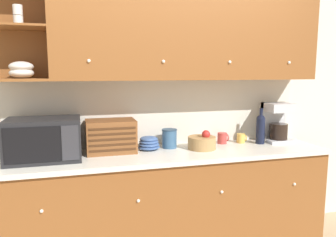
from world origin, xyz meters
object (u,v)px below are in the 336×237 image
object	(u,v)px
microwave	(44,139)
mug	(241,138)
fruit_basket	(202,142)
mug_blue_second	(222,138)
coffee_maker	(277,122)
wine_bottle	(260,128)
storage_canister	(169,138)
bowl_stack_on_counter	(149,143)
bread_box	(111,136)

from	to	relation	value
microwave	mug	xyz separation A→B (m)	(1.77, 0.14, -0.12)
fruit_basket	mug_blue_second	world-z (taller)	fruit_basket
coffee_maker	wine_bottle	bearing A→B (deg)	-167.07
storage_canister	coffee_maker	distance (m)	1.09
storage_canister	coffee_maker	bearing A→B (deg)	-0.81
fruit_basket	bowl_stack_on_counter	bearing A→B (deg)	167.40
microwave	coffee_maker	world-z (taller)	coffee_maker
storage_canister	mug	size ratio (longest dim) A/B	1.86
microwave	mug_blue_second	world-z (taller)	microwave
fruit_basket	wine_bottle	xyz separation A→B (m)	(0.62, 0.06, 0.09)
bread_box	fruit_basket	world-z (taller)	bread_box
bowl_stack_on_counter	mug	world-z (taller)	bowl_stack_on_counter
mug_blue_second	mug	xyz separation A→B (m)	(0.19, -0.02, -0.01)
bowl_stack_on_counter	coffee_maker	size ratio (longest dim) A/B	0.50
microwave	storage_canister	xyz separation A→B (m)	(1.05, 0.13, -0.08)
bread_box	mug_blue_second	world-z (taller)	bread_box
storage_canister	wine_bottle	bearing A→B (deg)	-4.06
storage_canister	wine_bottle	world-z (taller)	wine_bottle
mug_blue_second	coffee_maker	world-z (taller)	coffee_maker
bowl_stack_on_counter	wine_bottle	xyz separation A→B (m)	(1.08, -0.05, 0.10)
mug	wine_bottle	xyz separation A→B (m)	(0.16, -0.08, 0.11)
mug	wine_bottle	bearing A→B (deg)	-26.62
microwave	storage_canister	world-z (taller)	microwave
microwave	storage_canister	bearing A→B (deg)	6.90
bread_box	mug	distance (m)	1.25
storage_canister	mug	distance (m)	0.73
bread_box	fruit_basket	distance (m)	0.80
bread_box	wine_bottle	bearing A→B (deg)	-2.04
bowl_stack_on_counter	fruit_basket	xyz separation A→B (m)	(0.46, -0.10, 0.00)
storage_canister	bowl_stack_on_counter	bearing A→B (deg)	-175.07
bowl_stack_on_counter	coffee_maker	xyz separation A→B (m)	(1.28, 0.00, 0.14)
bread_box	coffee_maker	xyz separation A→B (m)	(1.61, -0.00, 0.06)
mug_blue_second	coffee_maker	xyz separation A→B (m)	(0.55, -0.05, 0.14)
bread_box	mug	bearing A→B (deg)	1.33
fruit_basket	coffee_maker	bearing A→B (deg)	7.23
mug_blue_second	wine_bottle	world-z (taller)	wine_bottle
bread_box	mug_blue_second	bearing A→B (deg)	2.78
bowl_stack_on_counter	mug_blue_second	bearing A→B (deg)	4.35
microwave	storage_canister	size ratio (longest dim) A/B	3.25
fruit_basket	mug_blue_second	distance (m)	0.31
wine_bottle	coffee_maker	distance (m)	0.21
wine_bottle	bowl_stack_on_counter	bearing A→B (deg)	177.55
bowl_stack_on_counter	storage_canister	xyz separation A→B (m)	(0.19, 0.02, 0.03)
mug	coffee_maker	size ratio (longest dim) A/B	0.24
fruit_basket	mug	bearing A→B (deg)	16.54
storage_canister	mug_blue_second	world-z (taller)	storage_canister
bread_box	mug	world-z (taller)	bread_box
mug	wine_bottle	size ratio (longest dim) A/B	0.27
bread_box	mug	xyz separation A→B (m)	(1.25, 0.03, -0.09)
fruit_basket	mug_blue_second	size ratio (longest dim) A/B	2.42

